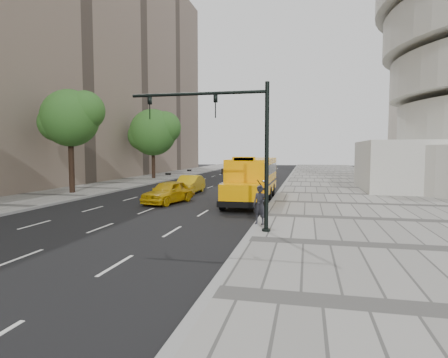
% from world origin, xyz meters
% --- Properties ---
extents(ground, '(140.00, 140.00, 0.00)m').
position_xyz_m(ground, '(0.00, 0.00, 0.00)').
color(ground, black).
rests_on(ground, ground).
extents(sidewalk_museum, '(12.00, 140.00, 0.15)m').
position_xyz_m(sidewalk_museum, '(12.00, 0.00, 0.07)').
color(sidewalk_museum, gray).
rests_on(sidewalk_museum, ground).
extents(sidewalk_far, '(6.00, 140.00, 0.15)m').
position_xyz_m(sidewalk_far, '(-11.00, 0.00, 0.07)').
color(sidewalk_far, gray).
rests_on(sidewalk_far, ground).
extents(curb_museum, '(0.30, 140.00, 0.15)m').
position_xyz_m(curb_museum, '(6.00, 0.00, 0.07)').
color(curb_museum, gray).
rests_on(curb_museum, ground).
extents(curb_far, '(0.30, 140.00, 0.15)m').
position_xyz_m(curb_far, '(-8.00, 0.00, 0.07)').
color(curb_far, gray).
rests_on(curb_far, ground).
extents(building_far, '(10.00, 80.00, 32.00)m').
position_xyz_m(building_far, '(-19.00, 10.00, 16.00)').
color(building_far, '#7E6B5C').
rests_on(building_far, ground).
extents(tree_b, '(5.17, 4.59, 8.49)m').
position_xyz_m(tree_b, '(-10.41, 1.65, 6.23)').
color(tree_b, black).
rests_on(tree_b, ground).
extents(tree_c, '(6.47, 5.75, 8.73)m').
position_xyz_m(tree_c, '(-10.39, 18.30, 5.90)').
color(tree_c, black).
rests_on(tree_c, ground).
extents(school_bus, '(2.96, 11.56, 3.19)m').
position_xyz_m(school_bus, '(4.50, 1.14, 1.76)').
color(school_bus, '#FFA200').
rests_on(school_bus, ground).
extents(taxi_near, '(2.76, 4.81, 1.54)m').
position_xyz_m(taxi_near, '(-0.92, -1.57, 0.77)').
color(taxi_near, gold).
rests_on(taxi_near, ground).
extents(taxi_far, '(1.64, 4.55, 1.49)m').
position_xyz_m(taxi_far, '(-1.36, 4.47, 0.75)').
color(taxi_far, gold).
rests_on(taxi_far, ground).
extents(pedestrian, '(0.76, 0.61, 1.81)m').
position_xyz_m(pedestrian, '(6.15, -8.27, 1.06)').
color(pedestrian, '#292930').
rests_on(pedestrian, sidewalk_museum).
extents(traffic_signal, '(6.18, 0.36, 6.40)m').
position_xyz_m(traffic_signal, '(5.19, -9.71, 4.09)').
color(traffic_signal, black).
rests_on(traffic_signal, ground).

